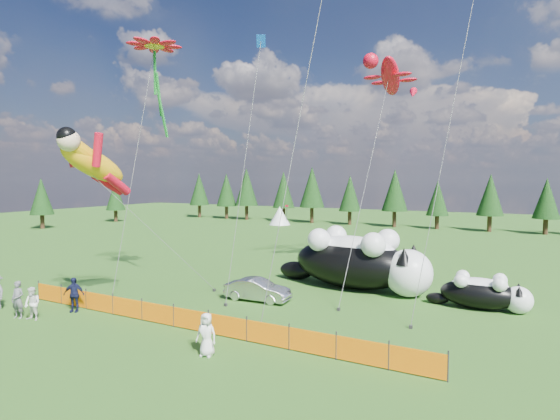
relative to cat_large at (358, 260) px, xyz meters
The scene contains 15 objects.
ground 9.23m from the cat_large, 119.23° to the right, with size 160.00×160.00×0.00m, color #13380A.
safety_fence 11.83m from the cat_large, 112.07° to the right, with size 22.06×0.06×1.10m.
tree_line 37.43m from the cat_large, 96.79° to the left, with size 90.00×4.00×8.00m, color black, non-canonical shape.
festival_tents 32.77m from the cat_large, 78.42° to the left, with size 50.00×3.20×2.80m, color white, non-canonical shape.
cat_large is the anchor object (origin of this frame).
cat_small 7.37m from the cat_large, ahead, with size 5.24×1.89×1.90m.
car 6.84m from the cat_large, 128.84° to the right, with size 1.31×3.77×1.24m, color silver.
spectator_a 18.83m from the cat_large, 134.22° to the right, with size 0.68×0.44×1.86m, color #5E5E63.
spectator_b 18.09m from the cat_large, 132.27° to the right, with size 0.79×0.47×1.63m, color white.
spectator_c 16.35m from the cat_large, 135.22° to the right, with size 1.06×0.54×1.81m, color #141838.
spectator_e 13.08m from the cat_large, 98.92° to the right, with size 0.83×0.54×1.69m, color white.
superhero_kite 16.31m from the cat_large, 135.43° to the right, with size 5.47×8.32×10.85m.
gecko_kite 12.96m from the cat_large, 80.97° to the left, with size 4.40×13.16×16.73m.
flower_kite 17.63m from the cat_large, 147.11° to the right, with size 3.83×5.42×14.92m.
diamond_kite_a 14.23m from the cat_large, 154.96° to the right, with size 1.03×5.03×16.32m.
Camera 1 is at (12.61, -18.33, 6.85)m, focal length 28.00 mm.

